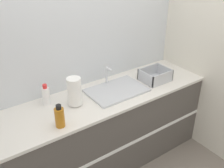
% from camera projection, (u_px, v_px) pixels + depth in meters
% --- Properties ---
extents(wall_back, '(4.67, 0.06, 2.60)m').
position_uv_depth(wall_back, '(87.00, 48.00, 2.74)').
color(wall_back, silver).
rests_on(wall_back, ground_plane).
extents(wall_right, '(0.06, 2.64, 2.60)m').
position_uv_depth(wall_right, '(188.00, 36.00, 3.08)').
color(wall_right, beige).
rests_on(wall_right, ground_plane).
extents(counter_cabinet, '(2.29, 0.67, 0.90)m').
position_uv_depth(counter_cabinet, '(107.00, 129.00, 2.89)').
color(counter_cabinet, '#514C47').
rests_on(counter_cabinet, ground_plane).
extents(sink, '(0.60, 0.41, 0.21)m').
position_uv_depth(sink, '(116.00, 90.00, 2.74)').
color(sink, silver).
rests_on(sink, counter_cabinet).
extents(paper_towel_roll, '(0.13, 0.13, 0.28)m').
position_uv_depth(paper_towel_roll, '(74.00, 92.00, 2.44)').
color(paper_towel_roll, '#4C4C51').
rests_on(paper_towel_roll, counter_cabinet).
extents(dish_rack, '(0.31, 0.25, 0.13)m').
position_uv_depth(dish_rack, '(155.00, 76.00, 2.93)').
color(dish_rack, '#B7BABF').
rests_on(dish_rack, counter_cabinet).
extents(bottle_amber, '(0.08, 0.08, 0.21)m').
position_uv_depth(bottle_amber, '(60.00, 117.00, 2.17)').
color(bottle_amber, '#B26B19').
rests_on(bottle_amber, counter_cabinet).
extents(bottle_white_spray, '(0.07, 0.07, 0.21)m').
position_uv_depth(bottle_white_spray, '(46.00, 95.00, 2.48)').
color(bottle_white_spray, white).
rests_on(bottle_white_spray, counter_cabinet).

